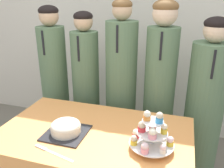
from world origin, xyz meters
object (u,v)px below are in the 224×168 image
Objects in this scene: cake_knife at (47,150)px; student_2 at (121,93)px; cupcake_stand at (152,133)px; student_3 at (159,95)px; student_4 at (204,110)px; student_0 at (55,87)px; student_1 at (86,93)px; round_cake at (66,128)px.

student_2 reaches higher than cake_knife.
student_3 reaches higher than cupcake_stand.
student_4 is at bearing 0.00° from student_2.
student_0 is 1.03× the size of student_1.
student_0 is at bearing 124.36° from round_cake.
cake_knife is at bearing -134.48° from student_4.
round_cake is 0.18× the size of student_1.
student_3 is (0.35, -0.00, 0.02)m from student_2.
round_cake is 0.91m from student_0.
student_3 is 0.40m from student_4.
student_1 is at bearing 103.06° from round_cake.
round_cake is at bearing -124.98° from student_3.
student_1 is at bearing -0.00° from student_0.
student_1 is (0.34, -0.00, -0.02)m from student_0.
student_1 is (-0.17, 0.75, -0.07)m from round_cake.
round_cake is at bearing -55.64° from student_0.
cupcake_stand is 1.06m from student_1.
student_3 is (0.54, 0.95, 0.03)m from cake_knife.
student_1 is at bearing 113.36° from cake_knife.
cupcake_stand is 0.85m from student_2.
student_2 is 0.35m from student_3.
student_0 is at bearing 145.23° from cupcake_stand.
cupcake_stand is 0.17× the size of student_2.
student_1 reaches higher than student_4.
cupcake_stand is 0.18× the size of student_4.
student_3 is at bearing 0.00° from student_1.
cake_knife is 1.09m from student_3.
student_1 is 0.35m from student_2.
student_2 is (0.35, 0.00, 0.04)m from student_1.
cake_knife is at bearing -119.89° from student_3.
round_cake is at bearing -103.24° from student_2.
cake_knife is (-0.02, -0.20, -0.04)m from round_cake.
student_0 is 1.04m from student_3.
cake_knife is 1.09× the size of cupcake_stand.
round_cake is 0.77m from student_2.
student_4 is at bearing 39.43° from round_cake.
student_3 is at bearing 55.02° from round_cake.
round_cake is at bearing -140.57° from student_4.
student_3 is at bearing -0.00° from student_2.
round_cake is 1.18m from student_4.
round_cake is 0.93× the size of cake_knife.
student_0 is at bearing 180.00° from student_1.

